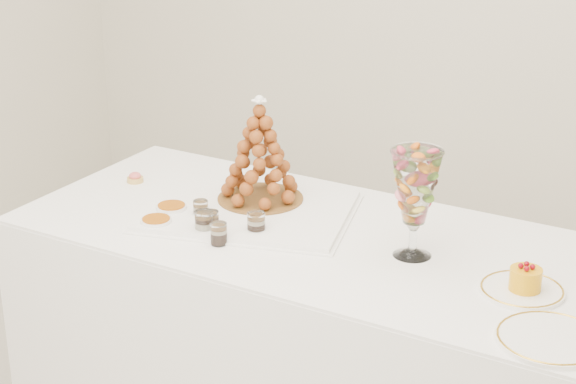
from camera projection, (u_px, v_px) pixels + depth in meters
The scene contains 15 objects.
buffet_table at pixel (344, 355), 3.01m from camera, with size 2.08×0.83×0.79m.
lace_tray at pixel (249, 211), 3.04m from camera, with size 0.63×0.47×0.02m, color white.
macaron_vase at pixel (415, 188), 2.69m from camera, with size 0.15×0.15×0.32m.
cake_plate at pixel (522, 290), 2.55m from camera, with size 0.23×0.23×0.01m, color white.
spare_plate at pixel (551, 339), 2.32m from camera, with size 0.27×0.27×0.01m, color white.
pink_tart at pixel (135, 178), 3.31m from camera, with size 0.06×0.06×0.04m.
verrine_a at pixel (201, 210), 3.00m from camera, with size 0.05×0.05×0.06m, color white.
verrine_b at pixel (211, 222), 2.91m from camera, with size 0.05×0.05×0.07m, color white.
verrine_c at pixel (256, 224), 2.88m from camera, with size 0.05×0.05×0.07m, color white.
verrine_d at pixel (204, 223), 2.89m from camera, with size 0.06×0.06×0.08m, color white.
verrine_e at pixel (219, 234), 2.83m from camera, with size 0.05×0.05×0.07m, color white.
ramekin_back at pixel (172, 210), 3.04m from camera, with size 0.10×0.10×0.03m, color white.
ramekin_front at pixel (156, 224), 2.94m from camera, with size 0.10×0.10×0.03m, color white.
croquembouche at pixel (260, 150), 3.05m from camera, with size 0.28×0.28×0.35m.
mousse_cake at pixel (525, 279), 2.54m from camera, with size 0.09×0.09×0.08m.
Camera 1 is at (1.30, -2.07, 1.98)m, focal length 60.00 mm.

